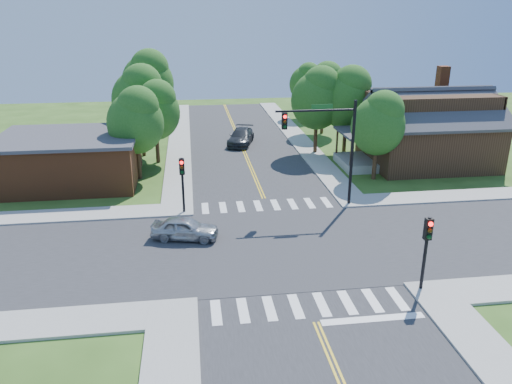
{
  "coord_description": "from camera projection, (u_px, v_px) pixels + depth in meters",
  "views": [
    {
      "loc": [
        -4.97,
        -25.12,
        12.63
      ],
      "look_at": [
        -1.17,
        3.08,
        2.2
      ],
      "focal_mm": 35.0,
      "sensor_mm": 36.0,
      "label": 1
    }
  ],
  "objects": [
    {
      "name": "tree_e_c",
      "position": [
        325.0,
        87.0,
        52.35
      ],
      "size": [
        4.51,
        4.29,
        7.67
      ],
      "color": "#382314",
      "rests_on": "ground"
    },
    {
      "name": "building_nw",
      "position": [
        70.0,
        159.0,
        38.2
      ],
      "size": [
        10.4,
        8.4,
        3.73
      ],
      "color": "brown",
      "rests_on": "ground"
    },
    {
      "name": "signal_mast_ne",
      "position": [
        328.0,
        137.0,
        32.37
      ],
      "size": [
        5.3,
        0.42,
        7.2
      ],
      "color": "black",
      "rests_on": "ground"
    },
    {
      "name": "sidewalk_ne",
      "position": [
        423.0,
        157.0,
        45.03
      ],
      "size": [
        40.0,
        40.0,
        0.14
      ],
      "color": "#9E9B93",
      "rests_on": "ground"
    },
    {
      "name": "tree_bldg",
      "position": [
        156.0,
        109.0,
        42.2
      ],
      "size": [
        4.26,
        4.04,
        7.23
      ],
      "color": "#382314",
      "rests_on": "ground"
    },
    {
      "name": "centerline",
      "position": [
        284.0,
        245.0,
        28.33
      ],
      "size": [
        0.3,
        90.0,
        0.01
      ],
      "color": "yellow",
      "rests_on": "ground"
    },
    {
      "name": "crosswalk_north",
      "position": [
        267.0,
        205.0,
        34.1
      ],
      "size": [
        8.85,
        2.0,
        0.01
      ],
      "color": "white",
      "rests_on": "ground"
    },
    {
      "name": "tree_w_c",
      "position": [
        148.0,
        79.0,
        51.03
      ],
      "size": [
        5.3,
        5.04,
        9.01
      ],
      "color": "#382314",
      "rests_on": "ground"
    },
    {
      "name": "intersection_patch",
      "position": [
        284.0,
        246.0,
        28.35
      ],
      "size": [
        10.2,
        10.2,
        0.06
      ],
      "primitive_type": "cube",
      "color": "#2D2D30",
      "rests_on": "ground"
    },
    {
      "name": "crosswalk_south",
      "position": [
        309.0,
        305.0,
        22.56
      ],
      "size": [
        8.85,
        2.0,
        0.01
      ],
      "color": "white",
      "rests_on": "ground"
    },
    {
      "name": "tree_house",
      "position": [
        318.0,
        97.0,
        44.8
      ],
      "size": [
        4.73,
        4.5,
        8.05
      ],
      "color": "#382314",
      "rests_on": "ground"
    },
    {
      "name": "road_ew",
      "position": [
        284.0,
        245.0,
        28.34
      ],
      "size": [
        90.0,
        10.0,
        0.04
      ],
      "primitive_type": "cube",
      "color": "#2D2D30",
      "rests_on": "ground"
    },
    {
      "name": "sidewalk_nw",
      "position": [
        59.0,
        172.0,
        41.05
      ],
      "size": [
        40.0,
        40.0,
        0.14
      ],
      "color": "#9E9B93",
      "rests_on": "ground"
    },
    {
      "name": "stop_bar",
      "position": [
        373.0,
        320.0,
        21.59
      ],
      "size": [
        4.6,
        0.45,
        0.09
      ],
      "primitive_type": "cube",
      "color": "white",
      "rests_on": "ground"
    },
    {
      "name": "tree_e_a",
      "position": [
        379.0,
        122.0,
        37.91
      ],
      "size": [
        4.13,
        3.92,
        7.02
      ],
      "color": "#382314",
      "rests_on": "ground"
    },
    {
      "name": "tree_w_d",
      "position": [
        154.0,
        84.0,
        60.58
      ],
      "size": [
        3.72,
        3.54,
        6.33
      ],
      "color": "#382314",
      "rests_on": "ground"
    },
    {
      "name": "signal_pole_se",
      "position": [
        427.0,
        240.0,
        22.9
      ],
      "size": [
        0.34,
        0.42,
        3.8
      ],
      "color": "black",
      "rests_on": "ground"
    },
    {
      "name": "tree_e_b",
      "position": [
        348.0,
        96.0,
        44.62
      ],
      "size": [
        4.78,
        4.54,
        8.12
      ],
      "color": "#382314",
      "rests_on": "ground"
    },
    {
      "name": "road_ns",
      "position": [
        284.0,
        245.0,
        28.34
      ],
      "size": [
        10.0,
        90.0,
        0.04
      ],
      "primitive_type": "cube",
      "color": "#2D2D30",
      "rests_on": "ground"
    },
    {
      "name": "tree_e_d",
      "position": [
        307.0,
        82.0,
        60.29
      ],
      "size": [
        3.97,
        3.77,
        6.75
      ],
      "color": "#382314",
      "rests_on": "ground"
    },
    {
      "name": "tree_w_b",
      "position": [
        140.0,
        96.0,
        43.91
      ],
      "size": [
        4.89,
        4.65,
        8.31
      ],
      "color": "#382314",
      "rests_on": "ground"
    },
    {
      "name": "tree_w_a",
      "position": [
        136.0,
        119.0,
        37.95
      ],
      "size": [
        4.32,
        4.11,
        7.35
      ],
      "color": "#382314",
      "rests_on": "ground"
    },
    {
      "name": "car_dgrey",
      "position": [
        241.0,
        137.0,
        49.35
      ],
      "size": [
        4.82,
        6.31,
        1.51
      ],
      "primitive_type": "imported",
      "rotation": [
        0.0,
        0.0,
        -0.27
      ],
      "color": "#313336",
      "rests_on": "ground"
    },
    {
      "name": "house_ne",
      "position": [
        428.0,
        126.0,
        42.35
      ],
      "size": [
        13.05,
        8.8,
        7.11
      ],
      "color": "#341F12",
      "rests_on": "ground"
    },
    {
      "name": "signal_pole_nw",
      "position": [
        182.0,
        175.0,
        31.92
      ],
      "size": [
        0.34,
        0.42,
        3.8
      ],
      "color": "black",
      "rests_on": "ground"
    },
    {
      "name": "car_silver",
      "position": [
        185.0,
        229.0,
        28.93
      ],
      "size": [
        3.28,
        4.57,
        1.32
      ],
      "primitive_type": "imported",
      "rotation": [
        0.0,
        0.0,
        1.34
      ],
      "color": "#AEB2B6",
      "rests_on": "ground"
    },
    {
      "name": "ground",
      "position": [
        284.0,
        246.0,
        28.35
      ],
      "size": [
        100.0,
        100.0,
        0.0
      ],
      "primitive_type": "plane",
      "color": "#305119",
      "rests_on": "ground"
    }
  ]
}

